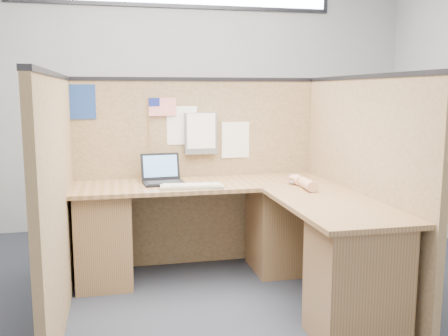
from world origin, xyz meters
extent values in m
plane|color=#1F222C|center=(0.00, 0.00, 0.00)|extent=(5.00, 5.00, 0.00)
plane|color=#9A9C9F|center=(0.00, 2.25, 1.40)|extent=(5.00, 0.00, 5.00)
cube|color=brown|center=(0.00, 1.00, 0.75)|extent=(2.05, 0.05, 1.50)
cube|color=#232328|center=(0.00, 1.00, 1.51)|extent=(2.05, 0.06, 0.03)
cube|color=brown|center=(-1.00, 0.10, 0.75)|extent=(0.05, 1.80, 1.50)
cube|color=#232328|center=(-1.00, 0.10, 1.51)|extent=(0.06, 1.80, 0.03)
cube|color=brown|center=(1.00, 0.10, 0.75)|extent=(0.05, 1.80, 1.50)
cube|color=#232328|center=(1.00, 0.10, 1.51)|extent=(0.06, 1.80, 0.03)
cube|color=brown|center=(0.00, 0.68, 0.71)|extent=(1.95, 0.60, 0.03)
cube|color=brown|center=(0.68, -0.20, 0.71)|extent=(0.60, 1.15, 0.03)
cube|color=brown|center=(-0.75, 0.68, 0.35)|extent=(0.40, 0.50, 0.70)
cube|color=brown|center=(0.60, 0.68, 0.35)|extent=(0.40, 0.50, 0.70)
cube|color=brown|center=(0.68, -0.52, 0.35)|extent=(0.50, 0.40, 0.70)
cube|color=black|center=(-0.30, 0.69, 0.74)|extent=(0.32, 0.25, 0.02)
cube|color=black|center=(-0.30, 0.83, 0.85)|extent=(0.30, 0.09, 0.20)
cube|color=#3F638B|center=(-0.30, 0.82, 0.85)|extent=(0.26, 0.07, 0.16)
cube|color=gray|center=(-0.12, 0.48, 0.74)|extent=(0.46, 0.19, 0.02)
cube|color=silver|center=(-0.12, 0.48, 0.76)|extent=(0.42, 0.16, 0.01)
ellipsoid|color=#B5B5B9|center=(0.66, 0.48, 0.75)|extent=(0.11, 0.07, 0.05)
ellipsoid|color=tan|center=(0.66, 0.47, 0.78)|extent=(0.09, 0.11, 0.05)
cylinder|color=tan|center=(0.67, 0.42, 0.76)|extent=(0.07, 0.05, 0.07)
cylinder|color=tan|center=(0.68, 0.27, 0.76)|extent=(0.10, 0.27, 0.08)
cube|color=navy|center=(-0.88, 0.97, 1.34)|extent=(0.20, 0.01, 0.26)
cylinder|color=olive|center=(-0.38, 0.96, 1.18)|extent=(0.01, 0.01, 0.38)
cube|color=red|center=(-0.27, 0.96, 1.30)|extent=(0.22, 0.00, 0.14)
cube|color=navy|center=(-0.34, 0.95, 1.34)|extent=(0.09, 0.00, 0.07)
cube|color=slate|center=(0.03, 0.94, 1.09)|extent=(0.26, 0.05, 0.33)
cube|color=white|center=(0.03, 0.92, 1.11)|extent=(0.23, 0.01, 0.28)
cube|color=white|center=(-0.12, 0.97, 1.15)|extent=(0.24, 0.01, 0.31)
cube|color=white|center=(0.32, 0.97, 1.02)|extent=(0.23, 0.01, 0.30)
camera|label=1|loc=(-0.65, -3.00, 1.42)|focal=40.00mm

